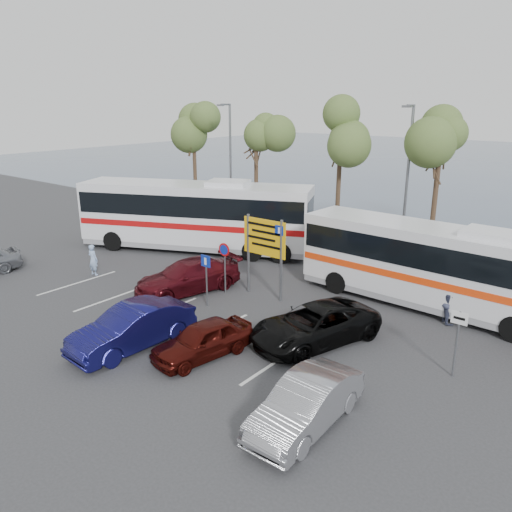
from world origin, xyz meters
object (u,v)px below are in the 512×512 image
Objects in this scene: coach_bus_left at (196,218)px; pedestrian_near at (93,260)px; car_silver_b at (306,404)px; pedestrian_far at (450,303)px; car_maroon at (188,276)px; street_lamp_left at (230,156)px; suv_black at (315,325)px; car_blue at (133,327)px; car_red at (203,340)px; direction_sign at (264,244)px; street_lamp_right at (407,172)px; coach_bus_right at (440,270)px.

coach_bus_left is 6.48m from pedestrian_near.
pedestrian_far reaches higher than car_silver_b.
car_maroon is 11.14m from pedestrian_far.
pedestrian_near is (2.59, -13.34, -3.82)m from street_lamp_left.
street_lamp_left is 20.17m from suv_black.
car_red is (2.40, 1.03, -0.14)m from car_blue.
car_maroon is (7.93, -12.02, -3.88)m from street_lamp_left.
car_red is at bearing -73.04° from direction_sign.
direction_sign reaches higher than suv_black.
street_lamp_right reaches higher than car_silver_b.
car_red is at bearing -44.17° from coach_bus_left.
car_maroon is at bearing -171.73° from pedestrian_near.
coach_bus_right is at bearing 26.95° from direction_sign.
suv_black is 12.55m from pedestrian_near.
coach_bus_left reaches higher than car_blue.
pedestrian_far is at bearing 51.86° from car_blue.
direction_sign is 6.94m from car_blue.
car_silver_b reaches higher than car_red.
car_silver_b is at bearing 160.56° from pedestrian_near.
car_red is at bearing -108.32° from suv_black.
coach_bus_right is 1.60m from pedestrian_far.
street_lamp_left reaches higher than car_red.
car_maroon is (-9.57, -5.00, -0.98)m from coach_bus_right.
street_lamp_left is at bearing 124.95° from car_blue.
coach_bus_right is at bearing 72.63° from car_red.
direction_sign is at bearing -23.76° from coach_bus_left.
suv_black is at bearing 45.39° from car_blue.
pedestrian_near is (-14.94, 3.68, 0.11)m from car_silver_b.
pedestrian_far is (0.81, 8.95, 0.15)m from car_silver_b.
car_maroon is 3.00× the size of pedestrian_far.
pedestrian_far is (8.01, 8.95, 0.07)m from car_blue.
coach_bus_left is 8.00× the size of pedestrian_far.
coach_bus_left reaches higher than pedestrian_far.
coach_bus_left is at bearing 147.48° from car_maroon.
car_maroon is (4.43, -5.00, -1.19)m from coach_bus_left.
suv_black is at bearing -80.50° from street_lamp_right.
pedestrian_near is at bearing -98.16° from coach_bus_left.
coach_bus_left is at bearing -143.54° from street_lamp_right.
car_maroon is (-2.40, 5.00, -0.04)m from car_blue.
street_lamp_right is 2.23× the size of direction_sign.
car_blue is 12.02m from pedestrian_far.
car_silver_b is (0.03, -10.00, -1.03)m from coach_bus_right.
coach_bus_left is 8.43× the size of pedestrian_near.
pedestrian_near is (-10.14, 2.65, 0.16)m from car_red.
street_lamp_left is 19.08m from coach_bus_right.
direction_sign is 9.08m from pedestrian_near.
car_red is (-0.27, -15.99, -3.98)m from street_lamp_right.
pedestrian_far is (5.34, -8.07, -3.77)m from street_lamp_right.
coach_bus_right is 7.57× the size of pedestrian_near.
coach_bus_right is 6.28m from suv_black.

